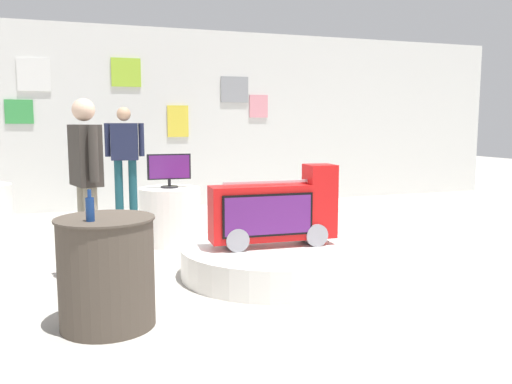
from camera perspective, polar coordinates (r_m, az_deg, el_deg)
name	(u,v)px	position (r m, az deg, el deg)	size (l,w,h in m)	color
ground_plane	(293,285)	(4.92, 4.05, -9.90)	(30.00, 30.00, 0.00)	#B2ADA3
back_wall_display	(182,119)	(9.41, -7.95, 7.79)	(12.69, 0.13, 3.05)	silver
main_display_pedestal	(273,260)	(5.19, 1.84, -7.32)	(1.78, 1.78, 0.29)	white
novelty_firetruck_tv	(276,213)	(5.09, 2.14, -2.26)	(1.24, 0.39, 0.78)	gray
display_pedestal_center_rear	(170,216)	(6.53, -9.21, -2.53)	(0.74, 0.74, 0.69)	white
tv_on_center_rear	(169,169)	(6.45, -9.31, 2.46)	(0.52, 0.21, 0.41)	black
side_table_round	(107,271)	(4.00, -15.74, -8.18)	(0.70, 0.70, 0.80)	#4C4238
bottle_on_side_table	(90,209)	(3.78, -17.41, -1.70)	(0.06, 0.06, 0.22)	navy
shopper_browsing_near_truck	(125,155)	(7.94, -13.90, 3.84)	(0.55, 0.26, 1.69)	#194751
shopper_browsing_rear	(86,177)	(4.99, -17.78, 1.59)	(0.29, 0.54, 1.68)	gray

